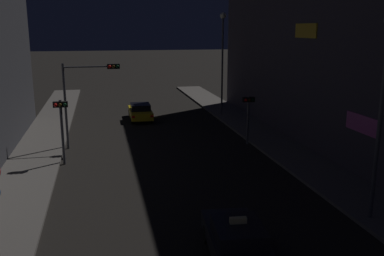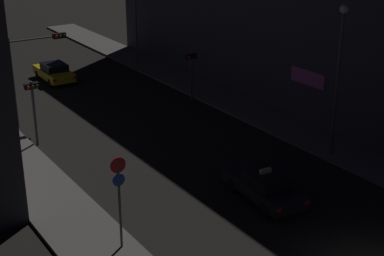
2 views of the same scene
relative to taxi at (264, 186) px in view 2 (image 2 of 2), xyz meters
name	(u,v)px [view 2 (image 2 of 2)]	position (x,y,z in m)	size (l,w,h in m)	color
sidewalk_right	(192,85)	(7.14, 16.65, -0.65)	(3.07, 51.66, 0.16)	#5B5651
taxi	(264,186)	(0.00, 0.00, 0.00)	(2.21, 4.60, 1.62)	black
far_car	(54,72)	(-0.96, 23.45, 0.00)	(1.85, 4.47, 1.42)	yellow
traffic_light_overhead	(32,61)	(-5.15, 15.50, 3.22)	(3.59, 0.42, 5.53)	#47474C
traffic_light_left_kerb	(33,100)	(-6.44, 12.12, 1.96)	(0.80, 0.42, 3.76)	#47474C
traffic_light_right_kerb	(191,66)	(5.36, 14.06, 1.66)	(0.80, 0.42, 3.31)	#47474C
sign_pole_left	(119,193)	(-7.38, -0.05, 1.81)	(0.64, 0.10, 3.89)	#47474C
street_lamp_near_block	(339,62)	(6.30, 1.84, 4.54)	(0.46, 0.46, 8.02)	#47474C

